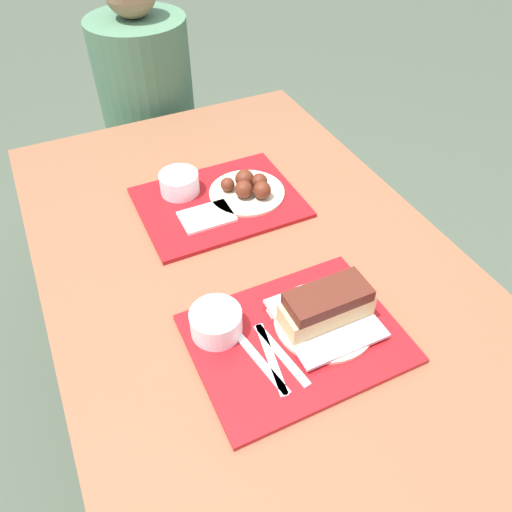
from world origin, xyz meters
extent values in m
plane|color=#424C3D|center=(0.00, 0.00, 0.00)|extent=(12.00, 12.00, 0.00)
cube|color=brown|center=(0.00, 0.00, 0.75)|extent=(0.95, 1.55, 0.04)
cylinder|color=brown|center=(-0.42, 0.70, 0.36)|extent=(0.07, 0.07, 0.73)
cylinder|color=brown|center=(0.42, 0.70, 0.36)|extent=(0.07, 0.07, 0.73)
cube|color=brown|center=(0.00, 1.00, 0.44)|extent=(0.90, 0.28, 0.04)
cylinder|color=brown|center=(-0.39, 1.00, 0.21)|extent=(0.06, 0.06, 0.42)
cylinder|color=brown|center=(0.39, 1.00, 0.21)|extent=(0.06, 0.06, 0.42)
cube|color=#B21419|center=(-0.02, -0.23, 0.77)|extent=(0.42, 0.32, 0.01)
cube|color=#B21419|center=(0.01, 0.25, 0.77)|extent=(0.42, 0.32, 0.01)
cylinder|color=silver|center=(-0.16, -0.15, 0.81)|extent=(0.11, 0.11, 0.06)
cylinder|color=beige|center=(-0.16, -0.15, 0.83)|extent=(0.09, 0.09, 0.01)
cylinder|color=beige|center=(0.05, -0.22, 0.78)|extent=(0.21, 0.21, 0.01)
cube|color=silver|center=(0.05, -0.22, 0.79)|extent=(0.19, 0.19, 0.01)
cube|color=#DBB275|center=(0.05, -0.22, 0.82)|extent=(0.19, 0.07, 0.05)
cube|color=#4C1E14|center=(0.05, -0.22, 0.86)|extent=(0.17, 0.08, 0.03)
cube|color=white|center=(-0.09, -0.26, 0.78)|extent=(0.04, 0.17, 0.00)
cube|color=white|center=(-0.07, -0.26, 0.78)|extent=(0.04, 0.17, 0.00)
cube|color=white|center=(-0.11, -0.26, 0.78)|extent=(0.04, 0.17, 0.00)
cube|color=#A59E93|center=(-0.03, -0.16, 0.78)|extent=(0.04, 0.03, 0.01)
cylinder|color=silver|center=(-0.07, 0.33, 0.81)|extent=(0.11, 0.11, 0.06)
cylinder|color=beige|center=(-0.07, 0.33, 0.83)|extent=(0.09, 0.09, 0.01)
cylinder|color=beige|center=(0.09, 0.25, 0.78)|extent=(0.20, 0.20, 0.01)
sphere|color=#562314|center=(0.13, 0.24, 0.81)|extent=(0.04, 0.04, 0.04)
sphere|color=#562314|center=(0.09, 0.27, 0.81)|extent=(0.05, 0.05, 0.05)
sphere|color=#562314|center=(0.05, 0.27, 0.81)|extent=(0.04, 0.04, 0.04)
sphere|color=#562314|center=(0.07, 0.23, 0.81)|extent=(0.05, 0.05, 0.05)
sphere|color=#562314|center=(0.12, 0.20, 0.81)|extent=(0.05, 0.05, 0.05)
cube|color=white|center=(-0.04, 0.20, 0.78)|extent=(0.13, 0.09, 0.01)
cylinder|color=#477051|center=(0.03, 1.00, 0.74)|extent=(0.34, 0.34, 0.56)
camera|label=1|loc=(-0.35, -0.75, 1.60)|focal=35.00mm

